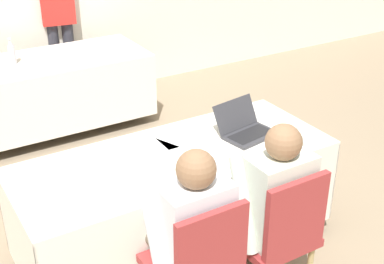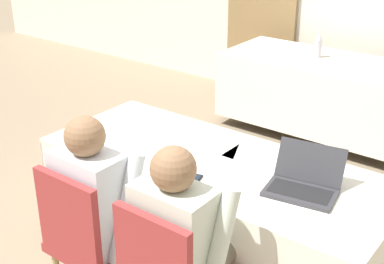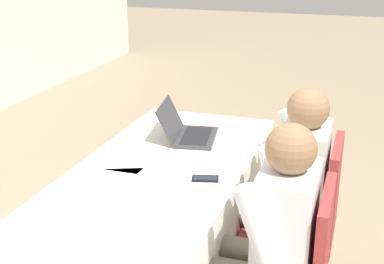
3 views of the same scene
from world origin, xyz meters
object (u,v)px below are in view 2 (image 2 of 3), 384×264
Objects in this scene: person_checkered_shirt at (102,202)px; water_bottle at (318,46)px; cell_phone at (193,180)px; chair_near_left at (90,238)px; laptop at (303,184)px; person_white_shirt at (185,240)px.

water_bottle is at bearing -86.88° from person_checkered_shirt.
chair_near_left is at bearing -139.68° from cell_phone.
laptop is 1.63× the size of water_bottle.
chair_near_left is 0.77× the size of person_checkered_shirt.
person_checkered_shirt and person_white_shirt have the same top height.
laptop is at bearing -138.84° from chair_near_left.
cell_phone is at bearing -162.64° from laptop.
laptop is 0.34× the size of person_checkered_shirt.
person_checkered_shirt reaches higher than chair_near_left.
laptop is 0.57m from cell_phone.
person_checkered_shirt reaches higher than cell_phone.
person_checkered_shirt is 1.00× the size of person_white_shirt.
water_bottle is at bearing -76.35° from person_white_shirt.
cell_phone is at bearing -124.44° from chair_near_left.
cell_phone is at bearing -57.88° from person_white_shirt.
water_bottle is 2.95m from person_white_shirt.
person_checkered_shirt is (-0.00, 0.10, 0.16)m from chair_near_left.
person_white_shirt is (0.69, -2.86, -0.18)m from water_bottle.
person_checkered_shirt reaches higher than laptop.
chair_near_left is (0.16, -2.96, -0.34)m from water_bottle.
cell_phone is 0.12× the size of person_checkered_shirt.
person_checkered_shirt is at bearing -152.79° from laptop.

